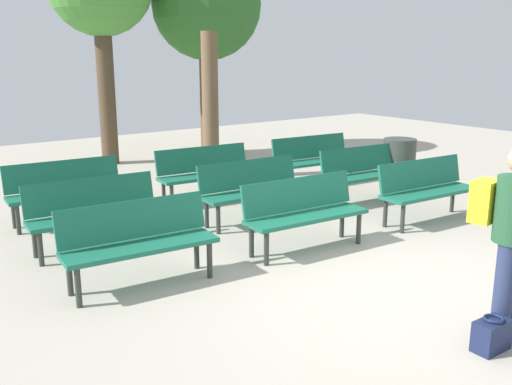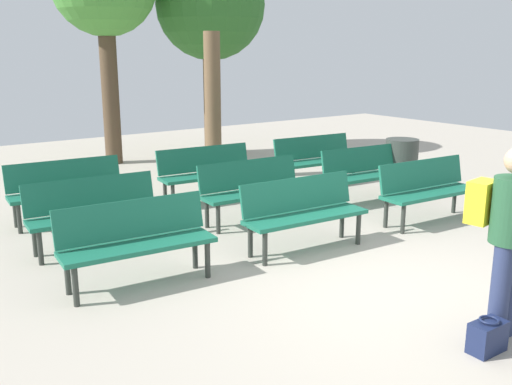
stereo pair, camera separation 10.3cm
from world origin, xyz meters
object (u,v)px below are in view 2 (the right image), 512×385
object	(u,v)px
bench_r2_c1	(207,170)
handbag	(487,336)
trash_bin	(401,166)
visitor_with_backpack	(506,232)
tree_1	(213,107)
bench_r1_c1	(253,187)
bench_r2_c0	(67,187)
bench_r2_c2	(316,157)
bench_r0_c1	(303,209)
bench_r0_c2	(428,187)
bench_r0_c0	(136,238)
tree_2	(211,7)
bench_r1_c2	(367,171)
bench_r1_c0	(94,209)

from	to	relation	value
bench_r2_c1	handbag	distance (m)	5.52
bench_r2_c1	trash_bin	xyz separation A→B (m)	(3.00, -1.44, -0.04)
visitor_with_backpack	trash_bin	bearing A→B (deg)	-138.91
tree_1	handbag	distance (m)	7.09
bench_r2_c1	visitor_with_backpack	size ratio (longest dim) A/B	0.99
bench_r1_c1	bench_r2_c0	xyz separation A→B (m)	(-2.15, 1.53, 0.00)
visitor_with_backpack	bench_r2_c2	bearing A→B (deg)	-124.38
bench_r0_c1	tree_1	size ratio (longest dim) A/B	0.60
bench_r0_c2	bench_r2_c0	bearing A→B (deg)	148.25
bench_r0_c0	handbag	size ratio (longest dim) A/B	5.05
tree_2	visitor_with_backpack	bearing A→B (deg)	-106.56
bench_r0_c1	bench_r1_c2	bearing A→B (deg)	30.42
bench_r0_c2	bench_r1_c1	size ratio (longest dim) A/B	1.00
bench_r1_c1	bench_r0_c2	bearing A→B (deg)	-32.73
bench_r0_c2	trash_bin	xyz separation A→B (m)	(1.05, 1.38, -0.04)
visitor_with_backpack	handbag	size ratio (longest dim) A/B	5.09
handbag	bench_r2_c0	bearing A→B (deg)	105.78
bench_r1_c2	bench_r2_c1	bearing A→B (deg)	148.77
bench_r2_c0	visitor_with_backpack	bearing A→B (deg)	-66.34
trash_bin	bench_r1_c0	bearing A→B (deg)	177.33
handbag	bench_r1_c1	bearing A→B (deg)	82.21
bench_r0_c1	bench_r2_c0	distance (m)	3.46
bench_r0_c1	visitor_with_backpack	world-z (taller)	visitor_with_backpack
bench_r0_c2	bench_r1_c2	world-z (taller)	same
tree_1	tree_2	distance (m)	3.45
bench_r0_c0	bench_r1_c2	xyz separation A→B (m)	(4.42, 0.98, 0.00)
tree_1	bench_r0_c1	bearing A→B (deg)	-106.42
bench_r0_c1	bench_r1_c2	size ratio (longest dim) A/B	1.00
bench_r1_c2	tree_1	distance (m)	3.19
bench_r0_c0	bench_r1_c0	size ratio (longest dim) A/B	1.00
bench_r0_c2	bench_r1_c0	distance (m)	4.56
bench_r0_c0	bench_r0_c1	world-z (taller)	same
bench_r0_c1	bench_r0_c2	bearing A→B (deg)	0.33
visitor_with_backpack	bench_r2_c1	bearing A→B (deg)	-102.00
bench_r0_c1	bench_r2_c0	world-z (taller)	same
bench_r2_c1	handbag	size ratio (longest dim) A/B	5.05
bench_r2_c2	tree_1	size ratio (longest dim) A/B	0.60
handbag	tree_1	bearing A→B (deg)	77.06
bench_r1_c2	handbag	xyz separation A→B (m)	(-2.70, -3.95, -0.37)
bench_r1_c1	tree_1	size ratio (longest dim) A/B	0.60
tree_1	trash_bin	distance (m)	3.57
tree_1	trash_bin	world-z (taller)	tree_1
visitor_with_backpack	handbag	xyz separation A→B (m)	(-0.31, -0.12, -0.80)
bench_r2_c2	tree_2	world-z (taller)	tree_2
bench_r1_c0	visitor_with_backpack	distance (m)	4.64
bench_r0_c2	bench_r2_c0	size ratio (longest dim) A/B	1.00
tree_1	handbag	xyz separation A→B (m)	(-1.56, -6.81, -1.23)
bench_r0_c1	bench_r1_c0	xyz separation A→B (m)	(-2.07, 1.49, 0.00)
bench_r0_c1	handbag	xyz separation A→B (m)	(-0.38, -2.79, -0.37)
bench_r1_c1	bench_r0_c1	bearing A→B (deg)	-94.95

